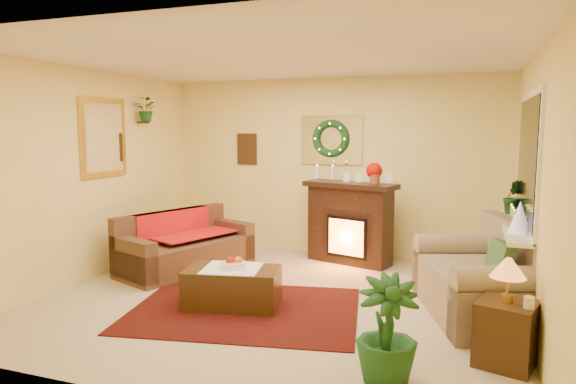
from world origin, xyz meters
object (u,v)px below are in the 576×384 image
(sofa, at_px, (186,238))
(fireplace, at_px, (350,224))
(side_table_round, at_px, (368,239))
(end_table_square, at_px, (506,332))
(coffee_table, at_px, (232,287))
(loveseat, at_px, (479,274))

(sofa, distance_m, fireplace, 2.24)
(side_table_round, xyz_separation_m, end_table_square, (1.64, -2.80, -0.05))
(coffee_table, bearing_deg, end_table_square, -22.04)
(coffee_table, bearing_deg, fireplace, 59.39)
(sofa, height_order, end_table_square, sofa)
(end_table_square, bearing_deg, side_table_round, 120.43)
(loveseat, xyz_separation_m, coffee_table, (-2.43, -0.62, -0.21))
(loveseat, relative_size, coffee_table, 1.67)
(end_table_square, relative_size, coffee_table, 0.53)
(sofa, height_order, coffee_table, sofa)
(end_table_square, xyz_separation_m, coffee_table, (-2.63, 0.49, -0.06))
(loveseat, bearing_deg, end_table_square, -98.74)
(loveseat, distance_m, end_table_square, 1.13)
(loveseat, bearing_deg, fireplace, 117.85)
(sofa, bearing_deg, loveseat, 13.75)
(sofa, bearing_deg, end_table_square, -1.25)
(sofa, xyz_separation_m, end_table_square, (3.82, -1.57, -0.16))
(loveseat, xyz_separation_m, side_table_round, (-1.44, 1.69, -0.10))
(fireplace, bearing_deg, loveseat, -27.03)
(sofa, xyz_separation_m, side_table_round, (2.18, 1.22, -0.11))
(coffee_table, bearing_deg, sofa, 126.28)
(loveseat, distance_m, coffee_table, 2.51)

